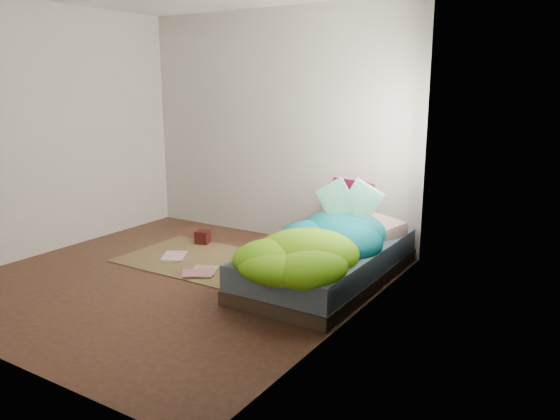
% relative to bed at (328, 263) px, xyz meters
% --- Properties ---
extents(ground, '(3.50, 3.50, 0.00)m').
position_rel_bed_xyz_m(ground, '(-1.22, -0.72, -0.17)').
color(ground, '#3C2117').
rests_on(ground, ground).
extents(room_walls, '(3.54, 3.54, 2.62)m').
position_rel_bed_xyz_m(room_walls, '(-1.21, -0.71, 1.46)').
color(room_walls, silver).
rests_on(room_walls, ground).
extents(bed, '(1.00, 2.00, 0.34)m').
position_rel_bed_xyz_m(bed, '(0.00, 0.00, 0.00)').
color(bed, '#362C1D').
rests_on(bed, ground).
extents(duvet, '(0.96, 1.84, 0.34)m').
position_rel_bed_xyz_m(duvet, '(0.00, -0.22, 0.34)').
color(duvet, '#066469').
rests_on(duvet, bed).
extents(rug, '(1.60, 1.10, 0.01)m').
position_rel_bed_xyz_m(rug, '(-1.37, -0.17, -0.16)').
color(rug, brown).
rests_on(rug, ground).
extents(pillow_floral, '(0.63, 0.55, 0.12)m').
position_rel_bed_xyz_m(pillow_floral, '(0.21, 0.62, 0.23)').
color(pillow_floral, silver).
rests_on(pillow_floral, bed).
extents(pillow_magenta, '(0.47, 0.24, 0.45)m').
position_rel_bed_xyz_m(pillow_magenta, '(-0.19, 0.86, 0.40)').
color(pillow_magenta, '#54051B').
rests_on(pillow_magenta, bed).
extents(open_book, '(0.51, 0.24, 0.30)m').
position_rel_bed_xyz_m(open_book, '(0.08, 0.23, 0.66)').
color(open_book, '#2D8A2D').
rests_on(open_book, duvet).
extents(wooden_box, '(0.18, 0.18, 0.14)m').
position_rel_bed_xyz_m(wooden_box, '(-1.73, 0.29, -0.08)').
color(wooden_box, '#3A0D0D').
rests_on(wooden_box, rug).
extents(floor_book_a, '(0.36, 0.39, 0.02)m').
position_rel_bed_xyz_m(floor_book_a, '(-1.75, -0.33, -0.14)').
color(floor_book_a, white).
rests_on(floor_book_a, rug).
extents(floor_book_b, '(0.37, 0.36, 0.03)m').
position_rel_bed_xyz_m(floor_book_b, '(-1.17, -0.47, -0.14)').
color(floor_book_b, '#C77280').
rests_on(floor_book_b, rug).
extents(floor_book_c, '(0.35, 0.40, 0.02)m').
position_rel_bed_xyz_m(floor_book_c, '(-1.19, -0.54, -0.14)').
color(floor_book_c, tan).
rests_on(floor_book_c, rug).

